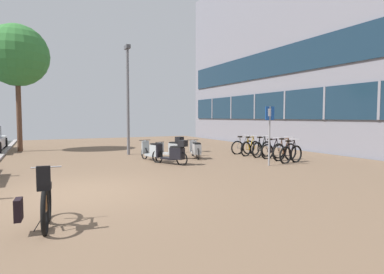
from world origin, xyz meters
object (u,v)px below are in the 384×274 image
at_px(bicycle_rack_00, 291,154).
at_px(bicycle_rack_04, 250,148).
at_px(bicycle_rack_03, 262,149).
at_px(scooter_mid, 173,153).
at_px(parking_sign, 269,129).
at_px(street_tree, 17,56).
at_px(scooter_near, 173,148).
at_px(bicycle_rack_05, 243,147).
at_px(lamp_post, 128,94).
at_px(scooter_far, 196,150).
at_px(bicycle_rack_02, 273,151).
at_px(bicycle_foreground, 44,204).
at_px(scooter_extra, 153,151).
at_px(bicycle_rack_01, 285,152).

xyz_separation_m(bicycle_rack_00, bicycle_rack_04, (-0.01, 2.66, 0.00)).
relative_size(bicycle_rack_03, scooter_mid, 0.91).
relative_size(parking_sign, street_tree, 0.33).
xyz_separation_m(scooter_near, street_tree, (-6.18, 6.22, 4.56)).
bearing_deg(bicycle_rack_00, scooter_near, 138.75).
xyz_separation_m(bicycle_rack_05, lamp_post, (-5.15, 2.20, 2.59)).
distance_m(scooter_far, parking_sign, 3.59).
distance_m(scooter_far, street_tree, 10.76).
height_order(bicycle_rack_02, scooter_near, scooter_near).
bearing_deg(bicycle_foreground, bicycle_rack_04, 36.23).
bearing_deg(street_tree, bicycle_rack_02, -38.87).
height_order(bicycle_rack_00, bicycle_rack_05, bicycle_rack_00).
height_order(bicycle_rack_02, scooter_mid, scooter_mid).
bearing_deg(bicycle_rack_00, bicycle_rack_02, 80.75).
bearing_deg(scooter_mid, scooter_near, 68.66).
distance_m(scooter_mid, scooter_far, 2.03).
xyz_separation_m(bicycle_rack_04, street_tree, (-9.90, 6.84, 4.66)).
distance_m(scooter_far, scooter_extra, 1.99).
bearing_deg(bicycle_rack_04, bicycle_foreground, -143.77).
height_order(scooter_mid, scooter_extra, scooter_mid).
height_order(bicycle_foreground, parking_sign, parking_sign).
distance_m(bicycle_foreground, bicycle_rack_01, 10.33).
bearing_deg(bicycle_rack_00, bicycle_rack_03, 86.08).
relative_size(bicycle_rack_04, parking_sign, 0.61).
relative_size(scooter_mid, lamp_post, 0.29).
height_order(bicycle_rack_03, bicycle_rack_05, bicycle_rack_03).
xyz_separation_m(bicycle_rack_00, street_tree, (-9.91, 9.49, 4.66)).
height_order(bicycle_foreground, bicycle_rack_00, bicycle_foreground).
relative_size(bicycle_rack_04, scooter_extra, 0.74).
height_order(bicycle_rack_05, parking_sign, parking_sign).
height_order(bicycle_foreground, scooter_mid, bicycle_foreground).
bearing_deg(parking_sign, bicycle_rack_04, 66.28).
height_order(bicycle_rack_02, street_tree, street_tree).
bearing_deg(bicycle_rack_04, bicycle_rack_00, -89.70).
bearing_deg(parking_sign, bicycle_rack_02, 46.11).
xyz_separation_m(scooter_mid, street_tree, (-5.53, 7.89, 4.56)).
relative_size(bicycle_foreground, bicycle_rack_03, 1.00).
relative_size(scooter_mid, street_tree, 0.23).
height_order(bicycle_rack_01, lamp_post, lamp_post).
height_order(bicycle_foreground, street_tree, street_tree).
relative_size(bicycle_foreground, bicycle_rack_02, 1.05).
relative_size(bicycle_rack_03, scooter_extra, 0.76).
distance_m(bicycle_rack_01, scooter_extra, 5.51).
xyz_separation_m(bicycle_rack_04, scooter_near, (-3.72, 0.62, 0.10)).
bearing_deg(parking_sign, bicycle_foreground, -154.44).
bearing_deg(bicycle_rack_04, scooter_near, 170.60).
height_order(bicycle_rack_05, scooter_far, bicycle_rack_05).
relative_size(bicycle_rack_01, bicycle_rack_05, 1.07).
bearing_deg(street_tree, lamp_post, -39.62).
bearing_deg(scooter_mid, lamp_post, 100.58).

